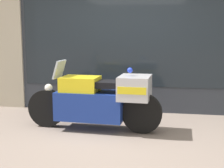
{
  "coord_description": "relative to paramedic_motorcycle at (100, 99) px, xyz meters",
  "views": [
    {
      "loc": [
        0.84,
        -4.63,
        1.59
      ],
      "look_at": [
        -0.15,
        0.91,
        0.72
      ],
      "focal_mm": 50.0,
      "sensor_mm": 36.0,
      "label": 1
    }
  ],
  "objects": [
    {
      "name": "shop_building",
      "position": [
        -0.13,
        1.59,
        1.56
      ],
      "size": [
        6.36,
        0.55,
        4.19
      ],
      "color": "#333842",
      "rests_on": "ground"
    },
    {
      "name": "ground_plane",
      "position": [
        0.27,
        -0.41,
        -0.54
      ],
      "size": [
        60.0,
        60.0,
        0.0
      ],
      "primitive_type": "plane",
      "color": "gray"
    },
    {
      "name": "window_display",
      "position": [
        0.63,
        1.62,
        -0.07
      ],
      "size": [
        5.04,
        0.3,
        2.01
      ],
      "color": "slate",
      "rests_on": "ground"
    },
    {
      "name": "paramedic_motorcycle",
      "position": [
        0.0,
        0.0,
        0.0
      ],
      "size": [
        2.35,
        0.68,
        1.18
      ],
      "rotation": [
        0.0,
        0.0,
        3.1
      ],
      "color": "black",
      "rests_on": "ground"
    }
  ]
}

